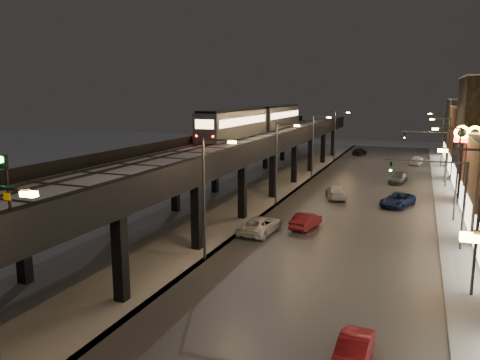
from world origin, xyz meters
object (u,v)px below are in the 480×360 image
(rail_signal, at_px, (5,176))
(car_onc_dark, at_px, (397,200))
(car_onc_white, at_px, (398,179))
(car_onc_red, at_px, (417,161))
(car_far_white, at_px, (359,152))
(car_near_white, at_px, (306,221))
(car_mid_dark, at_px, (336,192))
(subway_train, at_px, (258,119))
(car_mid_silver, at_px, (260,226))
(car_onc_silver, at_px, (353,353))

(rail_signal, relative_size, car_onc_dark, 0.58)
(car_onc_white, xyz_separation_m, car_onc_red, (2.13, 18.66, 0.09))
(car_onc_white, bearing_deg, car_far_white, 115.80)
(car_onc_white, bearing_deg, car_near_white, -95.57)
(rail_signal, relative_size, car_mid_dark, 0.59)
(car_far_white, distance_m, car_onc_white, 29.71)
(rail_signal, relative_size, car_onc_white, 0.65)
(subway_train, xyz_separation_m, car_onc_red, (21.73, 20.24, -7.63))
(car_onc_white, bearing_deg, car_onc_red, 92.45)
(car_onc_red, bearing_deg, car_near_white, -93.57)
(car_onc_dark, xyz_separation_m, car_onc_white, (-0.59, 14.12, -0.06))
(car_mid_silver, relative_size, car_onc_dark, 1.04)
(subway_train, relative_size, car_near_white, 8.51)
(subway_train, height_order, car_near_white, subway_train)
(car_onc_white, height_order, car_onc_red, car_onc_red)
(car_near_white, height_order, car_far_white, car_far_white)
(car_onc_red, bearing_deg, car_onc_silver, -83.98)
(car_onc_red, bearing_deg, rail_signal, -94.55)
(car_onc_dark, relative_size, car_onc_red, 1.18)
(car_onc_white, bearing_deg, rail_signal, -95.23)
(car_near_white, bearing_deg, car_onc_silver, 118.76)
(car_mid_silver, distance_m, car_far_white, 57.28)
(car_near_white, bearing_deg, car_mid_silver, 51.50)
(rail_signal, relative_size, car_onc_silver, 0.76)
(car_onc_white, bearing_deg, car_mid_silver, -100.33)
(subway_train, distance_m, car_mid_dark, 18.80)
(car_far_white, bearing_deg, subway_train, 83.50)
(rail_signal, relative_size, car_mid_silver, 0.56)
(car_near_white, relative_size, car_onc_dark, 0.82)
(subway_train, distance_m, car_far_white, 32.87)
(rail_signal, bearing_deg, car_onc_dark, 70.04)
(car_near_white, bearing_deg, subway_train, -51.91)
(subway_train, xyz_separation_m, car_onc_silver, (19.85, -44.85, -7.73))
(car_near_white, bearing_deg, car_mid_dark, -81.52)
(car_near_white, distance_m, car_mid_silver, 4.52)
(subway_train, height_order, rail_signal, subway_train)
(car_onc_white, bearing_deg, car_onc_dark, -78.62)
(car_near_white, height_order, car_onc_red, car_onc_red)
(car_onc_dark, bearing_deg, car_mid_silver, -106.48)
(car_far_white, distance_m, car_onc_red, 14.52)
(car_near_white, bearing_deg, rail_signal, 86.22)
(rail_signal, xyz_separation_m, car_mid_dark, (6.87, 39.60, -8.02))
(car_mid_dark, relative_size, car_onc_red, 1.15)
(rail_signal, height_order, car_far_white, rail_signal)
(car_onc_dark, bearing_deg, subway_train, 167.70)
(rail_signal, distance_m, car_far_white, 81.05)
(car_onc_dark, bearing_deg, car_onc_silver, -71.05)
(car_mid_silver, relative_size, car_onc_white, 1.18)
(car_onc_silver, distance_m, car_onc_red, 65.12)
(car_far_white, bearing_deg, car_onc_red, 151.28)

